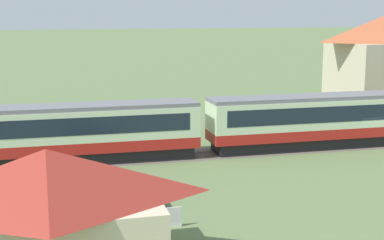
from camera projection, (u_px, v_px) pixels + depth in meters
ground_plane at (368, 146)px, 47.66m from camera, size 600.00×600.00×0.00m
passenger_train at (206, 124)px, 44.37m from camera, size 85.81×3.10×4.22m
railway_track at (204, 154)px, 44.75m from camera, size 120.92×3.60×0.04m
cottage_red_roof_2 at (48, 210)px, 24.12m from camera, size 9.86×5.79×5.33m
parked_car_black at (116, 198)px, 32.52m from camera, size 4.77×1.84×1.25m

